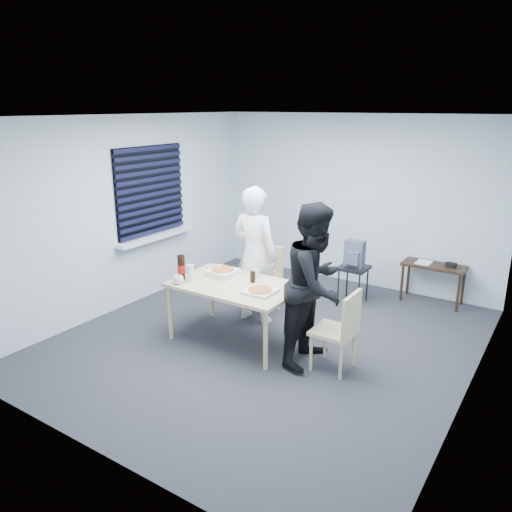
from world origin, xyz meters
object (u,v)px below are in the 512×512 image
Objects in this scene: side_table at (434,270)px; stool at (353,274)px; person_white at (255,255)px; soda_bottle at (181,268)px; dining_table at (235,289)px; chair_far at (265,274)px; mug_b at (255,273)px; chair_right at (341,326)px; person_black at (316,285)px; backpack at (354,254)px; mug_a at (178,280)px.

stool is at bearing -146.99° from side_table.
person_white reaches higher than soda_bottle.
dining_table is 1.03m from chair_far.
chair_far is 2.39m from side_table.
person_white is at bearing 59.10° from soda_bottle.
stool is at bearing 67.62° from mug_b.
soda_bottle reaches higher than side_table.
stool is at bearing -123.34° from person_white.
side_table is (1.64, 2.50, -0.17)m from dining_table.
side_table is (1.78, 1.88, -0.40)m from person_white.
soda_bottle is at bearing -173.40° from chair_right.
person_black is at bearing -104.90° from side_table.
chair_far is 1.65× the size of stool.
dining_table reaches higher than stool.
backpack reaches higher than side_table.
mug_a is (-1.25, -2.25, 0.33)m from stool.
mug_b is at bearing 165.95° from chair_right.
soda_bottle reaches higher than stool.
chair_far is (-0.21, 1.00, -0.14)m from dining_table.
person_white is 5.97× the size of soda_bottle.
stool is at bearing 9.40° from person_black.
person_white is 1.00× the size of person_black.
person_black is 5.97× the size of soda_bottle.
mug_b reaches higher than side_table.
chair_far is 1.27m from stool.
backpack is (0.83, 1.26, -0.16)m from person_white.
chair_right is 2.02m from soda_bottle.
mug_a reaches higher than dining_table.
mug_a is (-0.42, -0.98, -0.12)m from person_white.
chair_right is at bearing -99.96° from person_black.
side_table is at bearing 53.81° from mug_b.
soda_bottle reaches higher than chair_right.
person_white is 1.52m from backpack.
backpack is at bearing 67.47° from mug_b.
person_black reaches higher than mug_b.
person_white is 3.28× the size of stool.
mug_b is (0.06, 0.33, 0.11)m from dining_table.
person_white is 4.69× the size of backpack.
mug_a is (-1.55, -0.44, -0.12)m from person_black.
side_table is 2.70m from mug_b.
soda_bottle is (-0.50, -0.83, -0.03)m from person_white.
stool is (-0.30, 1.81, -0.46)m from person_black.
mug_b is (-1.58, -2.16, 0.27)m from side_table.
mug_a is at bearing -62.35° from soda_bottle.
chair_right is at bearing 11.24° from mug_a.
mug_a is (-0.34, -1.37, 0.25)m from chair_far.
person_white is 1.26m from person_black.
dining_table is 0.67m from person_white.
backpack reaches higher than chair_right.
chair_far is at bearing -136.04° from stool.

